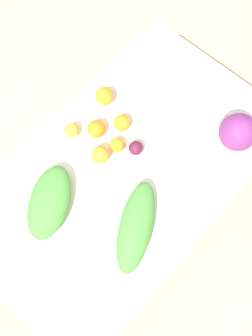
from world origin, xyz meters
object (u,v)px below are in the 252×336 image
(cabbage_purple, at_px, (238,132))
(beet_root, at_px, (136,148))
(greens_bunch_chard, at_px, (49,202))
(orange_1, at_px, (117,145))
(greens_bunch_scallion, at_px, (136,226))
(orange_4, at_px, (100,155))
(orange_0, at_px, (72,130))
(orange_3, at_px, (96,129))
(orange_2, at_px, (104,96))
(orange_5, at_px, (122,123))

(cabbage_purple, relative_size, beet_root, 2.58)
(greens_bunch_chard, height_order, orange_1, greens_bunch_chard)
(greens_bunch_chard, height_order, greens_bunch_scallion, greens_bunch_scallion)
(orange_4, bearing_deg, orange_1, 165.29)
(beet_root, bearing_deg, greens_bunch_scallion, 41.59)
(greens_bunch_scallion, distance_m, orange_0, 0.51)
(orange_3, bearing_deg, greens_bunch_chard, 13.39)
(cabbage_purple, distance_m, orange_0, 0.72)
(greens_bunch_scallion, xyz_separation_m, orange_2, (-0.35, -0.50, -0.01))
(greens_bunch_chard, bearing_deg, greens_bunch_scallion, 116.02)
(cabbage_purple, distance_m, orange_1, 0.52)
(beet_root, xyz_separation_m, orange_5, (-0.05, -0.12, 0.01))
(orange_0, xyz_separation_m, orange_3, (-0.08, 0.08, 0.01))
(orange_5, bearing_deg, orange_1, 31.42)
(orange_1, distance_m, orange_2, 0.25)
(cabbage_purple, xyz_separation_m, orange_2, (0.24, -0.56, -0.04))
(cabbage_purple, bearing_deg, orange_2, -67.09)
(greens_bunch_chard, relative_size, orange_5, 4.24)
(cabbage_purple, relative_size, orange_0, 2.50)
(orange_3, bearing_deg, orange_4, 51.06)
(cabbage_purple, distance_m, greens_bunch_chard, 0.84)
(beet_root, relative_size, orange_4, 0.80)
(cabbage_purple, height_order, greens_bunch_scallion, cabbage_purple)
(greens_bunch_scallion, bearing_deg, beet_root, -138.41)
(beet_root, xyz_separation_m, orange_4, (0.13, -0.09, 0.01))
(orange_4, height_order, orange_5, orange_4)
(greens_bunch_scallion, relative_size, orange_1, 5.85)
(greens_bunch_chard, relative_size, beet_root, 5.01)
(orange_1, relative_size, orange_4, 0.82)
(greens_bunch_scallion, relative_size, orange_5, 5.05)
(orange_0, bearing_deg, orange_1, 112.44)
(orange_0, distance_m, orange_2, 0.22)
(greens_bunch_chard, bearing_deg, cabbage_purple, 152.66)
(orange_1, distance_m, orange_5, 0.11)
(beet_root, bearing_deg, greens_bunch_chard, -13.27)
(cabbage_purple, xyz_separation_m, orange_4, (0.46, -0.38, -0.04))
(beet_root, bearing_deg, orange_5, -110.92)
(orange_1, height_order, orange_5, orange_5)
(greens_bunch_scallion, bearing_deg, cabbage_purple, 174.30)
(orange_1, bearing_deg, orange_4, -14.71)
(greens_bunch_chard, relative_size, orange_2, 3.80)
(orange_3, bearing_deg, orange_5, 148.02)
(orange_2, distance_m, orange_3, 0.17)
(greens_bunch_scallion, height_order, orange_0, greens_bunch_scallion)
(orange_4, bearing_deg, orange_0, -90.61)
(greens_bunch_chard, distance_m, orange_3, 0.38)
(orange_0, height_order, orange_3, orange_3)
(orange_1, height_order, orange_4, orange_4)
(beet_root, relative_size, orange_1, 0.98)
(orange_5, bearing_deg, orange_4, 11.13)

